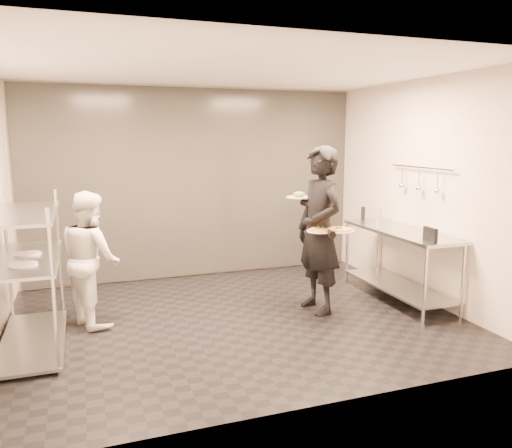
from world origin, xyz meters
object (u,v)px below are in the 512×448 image
object	(u,v)px
bottle_dark	(363,213)
waiter	(319,230)
pos_monitor	(430,234)
pizza_plate_far	(340,230)
pass_rack	(28,272)
prep_counter	(399,252)
pizza_plate_near	(320,230)
bottle_clear	(378,213)
salad_plate	(299,196)
chef	(91,258)
bottle_green	(379,218)

from	to	relation	value
bottle_dark	waiter	bearing A→B (deg)	-143.01
bottle_dark	pos_monitor	bearing A→B (deg)	-92.29
pizza_plate_far	pos_monitor	xyz separation A→B (m)	(0.90, -0.44, -0.03)
pass_rack	pizza_plate_far	bearing A→B (deg)	-4.79
pos_monitor	prep_counter	bearing A→B (deg)	85.54
pizza_plate_near	bottle_clear	xyz separation A→B (m)	(1.34, 0.87, 0.00)
prep_counter	pizza_plate_far	bearing A→B (deg)	-164.57
salad_plate	chef	bearing A→B (deg)	176.45
pizza_plate_near	chef	bearing A→B (deg)	165.39
prep_counter	pizza_plate_far	world-z (taller)	pizza_plate_far
chef	bottle_clear	xyz separation A→B (m)	(3.83, 0.22, 0.28)
salad_plate	pos_monitor	bearing A→B (deg)	-41.13
salad_plate	bottle_clear	xyz separation A→B (m)	(1.38, 0.38, -0.34)
chef	prep_counter	bearing A→B (deg)	-118.02
waiter	pizza_plate_near	world-z (taller)	waiter
pass_rack	pos_monitor	distance (m)	4.28
chef	bottle_clear	bearing A→B (deg)	-107.88
prep_counter	chef	xyz separation A→B (m)	(-3.73, 0.44, 0.13)
pos_monitor	bottle_clear	world-z (taller)	bottle_clear
prep_counter	bottle_dark	distance (m)	0.89
pass_rack	bottle_clear	bearing A→B (deg)	8.62
bottle_dark	bottle_green	bearing A→B (deg)	-102.85
chef	pos_monitor	distance (m)	3.80
prep_counter	salad_plate	size ratio (longest dim) A/B	5.85
bottle_green	waiter	bearing A→B (deg)	-167.06
waiter	pizza_plate_near	bearing A→B (deg)	-32.68
pos_monitor	salad_plate	bearing A→B (deg)	143.87
waiter	salad_plate	bearing A→B (deg)	-165.55
pass_rack	bottle_green	bearing A→B (deg)	2.74
chef	pos_monitor	world-z (taller)	chef
pizza_plate_far	bottle_green	size ratio (longest dim) A/B	1.21
bottle_clear	chef	bearing A→B (deg)	-176.65
waiter	salad_plate	world-z (taller)	waiter
pizza_plate_far	pos_monitor	distance (m)	1.00
bottle_clear	bottle_green	bearing A→B (deg)	-122.00
prep_counter	bottle_clear	bearing A→B (deg)	81.63
bottle_clear	prep_counter	bearing A→B (deg)	-98.37
chef	salad_plate	distance (m)	2.53
pizza_plate_near	pizza_plate_far	bearing A→B (deg)	-18.62
bottle_clear	pos_monitor	bearing A→B (deg)	-98.94
prep_counter	chef	world-z (taller)	chef
pizza_plate_far	prep_counter	bearing A→B (deg)	15.43
salad_plate	pos_monitor	world-z (taller)	salad_plate
pizza_plate_near	salad_plate	bearing A→B (deg)	94.56
chef	pos_monitor	bearing A→B (deg)	-129.11
pos_monitor	bottle_dark	world-z (taller)	bottle_dark
salad_plate	bottle_green	bearing A→B (deg)	-5.13
prep_counter	salad_plate	world-z (taller)	salad_plate
prep_counter	pizza_plate_far	xyz separation A→B (m)	(-1.02, -0.28, 0.41)
pass_rack	pos_monitor	world-z (taller)	pass_rack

